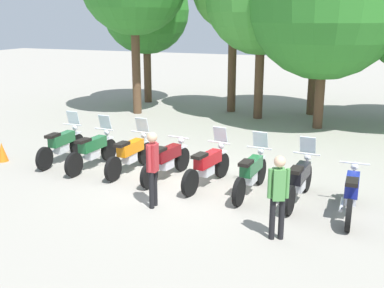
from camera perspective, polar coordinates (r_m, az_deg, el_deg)
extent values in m
plane|color=gray|center=(11.71, -0.92, -4.85)|extent=(80.00, 80.00, 0.00)
cylinder|color=black|center=(14.45, -13.78, -0.05)|extent=(0.12, 0.64, 0.64)
cylinder|color=black|center=(13.25, -17.48, -1.71)|extent=(0.12, 0.64, 0.64)
cube|color=silver|center=(14.37, -13.87, 1.25)|extent=(0.13, 0.36, 0.04)
cube|color=#1E6033|center=(13.79, -15.53, 0.60)|extent=(0.29, 0.96, 0.30)
cube|color=silver|center=(13.82, -15.57, -0.53)|extent=(0.23, 0.41, 0.24)
cube|color=black|center=(13.43, -16.57, 0.98)|extent=(0.25, 0.45, 0.08)
cylinder|color=silver|center=(14.30, -14.06, 1.07)|extent=(0.06, 0.23, 0.64)
cylinder|color=silver|center=(14.15, -14.35, 2.30)|extent=(0.62, 0.06, 0.04)
sphere|color=silver|center=(14.29, -14.02, 1.95)|extent=(0.16, 0.16, 0.16)
cylinder|color=silver|center=(13.70, -16.82, -1.02)|extent=(0.09, 0.70, 0.07)
cube|color=silver|center=(14.16, -14.26, 3.14)|extent=(0.36, 0.14, 0.39)
cylinder|color=black|center=(13.68, -10.07, -0.71)|extent=(0.14, 0.64, 0.64)
cylinder|color=black|center=(12.50, -14.15, -2.46)|extent=(0.14, 0.64, 0.64)
cube|color=silver|center=(13.59, -10.13, 0.67)|extent=(0.14, 0.37, 0.04)
cube|color=#1E6033|center=(13.02, -11.97, -0.02)|extent=(0.32, 0.96, 0.30)
cube|color=silver|center=(13.06, -12.04, -1.21)|extent=(0.24, 0.41, 0.24)
cube|color=black|center=(12.67, -13.10, 0.38)|extent=(0.27, 0.45, 0.08)
cylinder|color=silver|center=(13.52, -10.35, 0.48)|extent=(0.06, 0.23, 0.64)
cylinder|color=silver|center=(13.37, -10.64, 1.78)|extent=(0.62, 0.07, 0.04)
sphere|color=silver|center=(13.50, -10.29, 1.40)|extent=(0.17, 0.17, 0.16)
cylinder|color=silver|center=(12.94, -13.38, -1.71)|extent=(0.11, 0.70, 0.07)
cube|color=silver|center=(13.38, -10.53, 2.67)|extent=(0.37, 0.15, 0.39)
cylinder|color=black|center=(13.19, -5.71, -1.14)|extent=(0.14, 0.64, 0.64)
cylinder|color=black|center=(11.96, -9.55, -3.01)|extent=(0.14, 0.64, 0.64)
cube|color=silver|center=(13.10, -5.75, 0.29)|extent=(0.14, 0.37, 0.04)
cube|color=orange|center=(12.51, -7.47, -0.44)|extent=(0.32, 0.96, 0.30)
cube|color=silver|center=(12.54, -7.55, -1.68)|extent=(0.24, 0.41, 0.24)
cube|color=black|center=(12.14, -8.52, -0.03)|extent=(0.27, 0.45, 0.08)
cylinder|color=silver|center=(13.03, -5.95, 0.09)|extent=(0.06, 0.23, 0.64)
cylinder|color=silver|center=(12.88, -6.20, 1.44)|extent=(0.62, 0.07, 0.04)
sphere|color=silver|center=(13.01, -5.89, 1.05)|extent=(0.17, 0.17, 0.16)
cylinder|color=silver|center=(12.41, -8.91, -2.21)|extent=(0.11, 0.70, 0.07)
cube|color=silver|center=(12.88, -6.09, 2.36)|extent=(0.37, 0.15, 0.39)
cylinder|color=black|center=(12.59, -1.21, -1.87)|extent=(0.19, 0.65, 0.64)
cylinder|color=black|center=(11.35, -5.23, -3.85)|extent=(0.19, 0.65, 0.64)
cube|color=silver|center=(12.49, -1.22, -0.38)|extent=(0.17, 0.37, 0.04)
cube|color=maroon|center=(11.90, -3.01, -1.14)|extent=(0.39, 0.98, 0.30)
cube|color=silver|center=(11.94, -3.12, -2.45)|extent=(0.27, 0.43, 0.24)
cube|color=black|center=(11.52, -4.09, -0.72)|extent=(0.30, 0.47, 0.08)
cylinder|color=silver|center=(12.43, -1.43, -0.58)|extent=(0.08, 0.23, 0.64)
cylinder|color=silver|center=(12.26, -1.66, 0.82)|extent=(0.62, 0.12, 0.04)
sphere|color=silver|center=(12.40, -1.34, 0.42)|extent=(0.18, 0.18, 0.16)
cylinder|color=silver|center=(11.80, -4.56, -2.99)|extent=(0.16, 0.70, 0.07)
cylinder|color=black|center=(12.12, 3.65, -2.58)|extent=(0.21, 0.65, 0.64)
cylinder|color=black|center=(10.84, -0.24, -4.72)|extent=(0.21, 0.65, 0.64)
cube|color=silver|center=(12.02, 3.67, -1.04)|extent=(0.18, 0.38, 0.04)
cube|color=red|center=(11.40, 1.96, -1.86)|extent=(0.42, 0.98, 0.30)
cube|color=silver|center=(11.45, 1.82, -3.21)|extent=(0.28, 0.43, 0.24)
cube|color=black|center=(11.02, 0.93, -1.44)|extent=(0.31, 0.47, 0.08)
cylinder|color=silver|center=(11.95, 3.47, -1.26)|extent=(0.09, 0.23, 0.64)
cylinder|color=silver|center=(11.78, 3.29, 0.20)|extent=(0.62, 0.14, 0.04)
sphere|color=silver|center=(11.92, 3.58, -0.22)|extent=(0.18, 0.18, 0.16)
cylinder|color=silver|center=(11.30, 0.35, -3.78)|extent=(0.19, 0.70, 0.07)
cube|color=silver|center=(11.78, 3.44, 1.20)|extent=(0.38, 0.19, 0.39)
cylinder|color=black|center=(11.74, 8.32, -3.31)|extent=(0.14, 0.65, 0.64)
cylinder|color=black|center=(10.35, 5.71, -5.79)|extent=(0.14, 0.65, 0.64)
cube|color=silver|center=(11.63, 8.38, -1.72)|extent=(0.14, 0.37, 0.04)
cube|color=#1E6033|center=(10.97, 7.24, -2.67)|extent=(0.32, 0.96, 0.30)
cube|color=silver|center=(11.01, 7.11, -4.08)|extent=(0.25, 0.41, 0.24)
cube|color=black|center=(10.55, 6.58, -2.30)|extent=(0.27, 0.45, 0.08)
cylinder|color=silver|center=(11.56, 8.24, -1.96)|extent=(0.06, 0.23, 0.64)
cylinder|color=silver|center=(11.38, 8.17, -0.47)|extent=(0.62, 0.08, 0.04)
sphere|color=silver|center=(11.53, 8.34, -0.89)|extent=(0.17, 0.17, 0.16)
cylinder|color=silver|center=(10.81, 5.78, -4.75)|extent=(0.11, 0.70, 0.07)
cube|color=silver|center=(11.39, 8.30, 0.57)|extent=(0.37, 0.16, 0.39)
cylinder|color=black|center=(11.47, 13.75, -4.05)|extent=(0.15, 0.65, 0.64)
cylinder|color=black|center=(10.05, 11.76, -6.71)|extent=(0.15, 0.65, 0.64)
cube|color=silver|center=(11.36, 13.85, -2.43)|extent=(0.15, 0.37, 0.04)
cube|color=black|center=(10.68, 12.99, -3.44)|extent=(0.33, 0.97, 0.30)
cube|color=silver|center=(10.73, 12.84, -4.89)|extent=(0.25, 0.42, 0.24)
cube|color=black|center=(10.25, 12.53, -3.09)|extent=(0.27, 0.46, 0.08)
cylinder|color=silver|center=(11.29, 13.75, -2.67)|extent=(0.07, 0.23, 0.64)
cylinder|color=silver|center=(11.11, 13.75, -1.16)|extent=(0.62, 0.08, 0.04)
sphere|color=silver|center=(11.26, 13.86, -1.57)|extent=(0.17, 0.17, 0.16)
cylinder|color=silver|center=(10.51, 11.58, -5.59)|extent=(0.12, 0.70, 0.07)
cube|color=silver|center=(11.11, 13.88, -0.09)|extent=(0.37, 0.16, 0.39)
cylinder|color=black|center=(11.07, 18.90, -5.16)|extent=(0.11, 0.64, 0.64)
cylinder|color=black|center=(9.62, 18.48, -8.22)|extent=(0.11, 0.64, 0.64)
cube|color=silver|center=(10.96, 19.05, -3.49)|extent=(0.13, 0.36, 0.04)
cube|color=navy|center=(10.27, 18.88, -4.67)|extent=(0.28, 0.96, 0.30)
cube|color=silver|center=(10.31, 18.74, -6.17)|extent=(0.23, 0.40, 0.24)
cube|color=black|center=(9.83, 18.87, -4.38)|extent=(0.25, 0.44, 0.08)
cylinder|color=silver|center=(10.88, 19.02, -3.76)|extent=(0.05, 0.23, 0.64)
cylinder|color=silver|center=(10.69, 19.15, -2.21)|extent=(0.62, 0.05, 0.04)
sphere|color=silver|center=(10.85, 19.12, -2.62)|extent=(0.16, 0.16, 0.16)
cylinder|color=silver|center=(10.06, 17.72, -7.00)|extent=(0.08, 0.70, 0.07)
cylinder|color=black|center=(10.31, -4.53, -5.33)|extent=(0.11, 0.11, 0.81)
cylinder|color=black|center=(10.17, -4.93, -5.64)|extent=(0.11, 0.11, 0.81)
cube|color=#B22D33|center=(10.01, -4.81, -1.66)|extent=(0.21, 0.23, 0.61)
cylinder|color=#B22D33|center=(10.14, -4.44, -1.33)|extent=(0.08, 0.08, 0.58)
cylinder|color=#B22D33|center=(9.87, -5.21, -1.83)|extent=(0.08, 0.08, 0.58)
sphere|color=#DBAD89|center=(9.89, -4.87, 0.81)|extent=(0.23, 0.23, 0.22)
cylinder|color=black|center=(8.95, 10.80, -8.96)|extent=(0.14, 0.14, 0.79)
cylinder|color=black|center=(8.91, 9.72, -9.00)|extent=(0.14, 0.14, 0.79)
cube|color=#4C8C47|center=(8.67, 10.47, -4.83)|extent=(0.28, 0.27, 0.59)
cylinder|color=#4C8C47|center=(8.70, 11.51, -4.71)|extent=(0.11, 0.11, 0.56)
cylinder|color=#4C8C47|center=(8.64, 9.43, -4.76)|extent=(0.11, 0.11, 0.56)
sphere|color=#DBAD89|center=(8.54, 10.61, -2.11)|extent=(0.28, 0.28, 0.21)
cylinder|color=brown|center=(22.86, -5.42, 8.69)|extent=(0.36, 0.36, 2.89)
sphere|color=#2D7A28|center=(22.72, -5.61, 15.86)|extent=(4.02, 4.02, 4.02)
cylinder|color=brown|center=(20.09, -6.79, 9.21)|extent=(0.36, 0.36, 3.91)
cylinder|color=brown|center=(20.45, 4.89, 9.41)|extent=(0.36, 0.36, 3.94)
cylinder|color=brown|center=(19.16, 8.14, 7.81)|extent=(0.36, 0.36, 3.20)
cylinder|color=brown|center=(20.39, 14.49, 8.21)|extent=(0.36, 0.36, 3.40)
cylinder|color=brown|center=(17.90, 15.23, 5.98)|extent=(0.36, 0.36, 2.62)
sphere|color=#2D7A28|center=(17.70, 15.98, 16.33)|extent=(5.46, 5.46, 5.46)
cone|color=orange|center=(14.48, -22.06, -0.90)|extent=(0.32, 0.32, 0.55)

